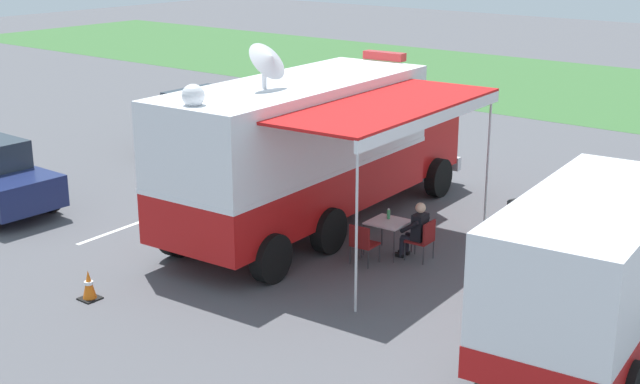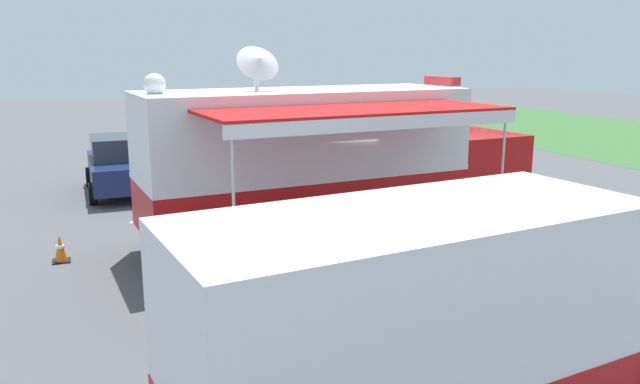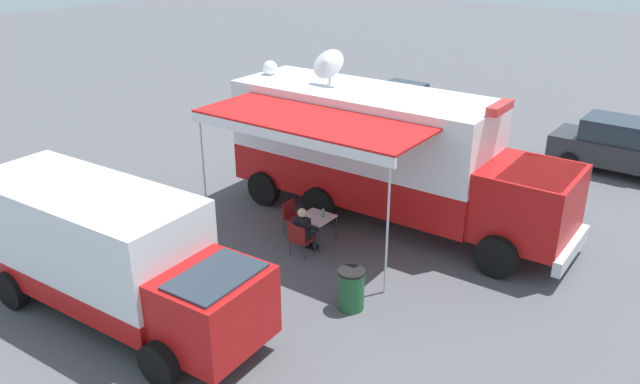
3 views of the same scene
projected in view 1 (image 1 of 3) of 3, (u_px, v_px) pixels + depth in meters
The scene contains 13 objects.
ground_plane at pixel (297, 234), 19.80m from camera, with size 100.00×100.00×0.00m, color #515156.
grass_verge at pixel (635, 95), 36.07m from camera, with size 80.00×14.00×0.01m, color #386633.
lot_stripe at pixel (156, 216), 21.01m from camera, with size 0.12×4.80×0.01m, color silver.
command_truck at pixel (317, 145), 19.80m from camera, with size 5.32×9.62×4.53m.
folding_table at pixel (388, 224), 18.42m from camera, with size 0.85×0.85×0.73m.
water_bottle at pixel (389, 214), 18.54m from camera, with size 0.07×0.07×0.22m.
folding_chair_at_table at pixel (424, 237), 18.09m from camera, with size 0.51×0.51×0.87m.
folding_chair_beside_table at pixel (362, 241), 17.86m from camera, with size 0.51×0.51×0.87m.
seated_responder at pixel (416, 229), 18.16m from camera, with size 0.68×0.58×1.25m.
trash_bin at pixel (519, 222), 19.22m from camera, with size 0.57×0.57×0.91m.
traffic_cone at pixel (89, 285), 16.26m from camera, with size 0.36×0.36×0.58m.
support_truck at pixel (600, 267), 14.20m from camera, with size 2.87×6.97×2.70m.
car_far_corner at pixel (206, 117), 27.75m from camera, with size 2.14×4.26×1.76m.
Camera 1 is at (12.06, -14.24, 6.70)m, focal length 48.90 mm.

